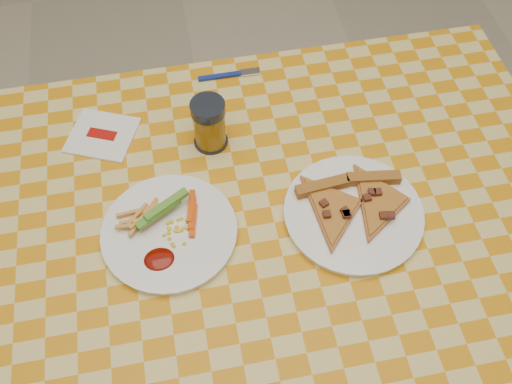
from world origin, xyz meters
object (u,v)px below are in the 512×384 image
(table, at_px, (247,246))
(plate_right, at_px, (353,214))
(drink_glass, at_px, (209,124))
(plate_left, at_px, (170,233))

(table, xyz_separation_m, plate_right, (0.20, -0.01, 0.08))
(table, xyz_separation_m, drink_glass, (-0.03, 0.21, 0.13))
(table, height_order, drink_glass, drink_glass)
(plate_right, xyz_separation_m, drink_glass, (-0.23, 0.22, 0.05))
(plate_left, bearing_deg, drink_glass, 62.09)
(plate_left, height_order, drink_glass, drink_glass)
(drink_glass, bearing_deg, plate_left, -117.91)
(plate_right, relative_size, drink_glass, 2.27)
(table, xyz_separation_m, plate_left, (-0.14, 0.01, 0.08))
(table, height_order, plate_right, plate_right)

